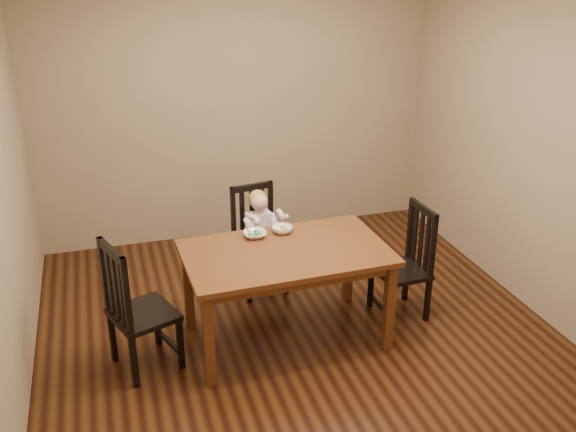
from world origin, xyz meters
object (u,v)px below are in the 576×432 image
object	(u,v)px
chair_child	(258,241)
toddler	(260,231)
chair_right	(406,264)
dining_table	(286,261)
chair_left	(136,310)
bowl_veg	(282,229)
bowl_peas	(255,234)

from	to	relation	value
chair_child	toddler	bearing A→B (deg)	90.00
chair_right	toddler	world-z (taller)	chair_right
dining_table	chair_child	xyz separation A→B (m)	(-0.01, 0.83, -0.22)
chair_left	toddler	size ratio (longest dim) A/B	2.09
chair_left	toddler	xyz separation A→B (m)	(1.12, 0.85, 0.09)
toddler	bowl_veg	bearing A→B (deg)	89.91
bowl_peas	bowl_veg	xyz separation A→B (m)	(0.23, 0.02, 0.00)
chair_right	bowl_veg	bearing A→B (deg)	72.40
chair_child	toddler	xyz separation A→B (m)	(0.01, -0.05, 0.12)
dining_table	bowl_veg	xyz separation A→B (m)	(0.06, 0.31, 0.11)
dining_table	chair_child	size ratio (longest dim) A/B	1.63
bowl_peas	dining_table	bearing A→B (deg)	-61.05
dining_table	chair_right	xyz separation A→B (m)	(1.04, 0.06, -0.21)
dining_table	bowl_veg	distance (m)	0.34
chair_right	bowl_veg	distance (m)	1.06
dining_table	bowl_veg	bearing A→B (deg)	78.31
dining_table	chair_child	world-z (taller)	chair_child
dining_table	chair_left	world-z (taller)	chair_left
chair_left	chair_right	size ratio (longest dim) A/B	1.06
toddler	bowl_peas	size ratio (longest dim) A/B	2.75
chair_left	bowl_peas	bearing A→B (deg)	90.70
toddler	bowl_veg	world-z (taller)	toddler
toddler	bowl_peas	world-z (taller)	toddler
chair_left	bowl_veg	world-z (taller)	chair_left
chair_child	bowl_peas	xyz separation A→B (m)	(-0.16, -0.54, 0.33)
toddler	bowl_peas	bearing A→B (deg)	63.75
bowl_veg	chair_child	bearing A→B (deg)	97.90
chair_left	chair_right	bearing A→B (deg)	73.43
chair_child	toddler	world-z (taller)	chair_child
chair_left	bowl_veg	distance (m)	1.28
chair_right	bowl_veg	world-z (taller)	chair_right
bowl_peas	bowl_veg	bearing A→B (deg)	4.57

